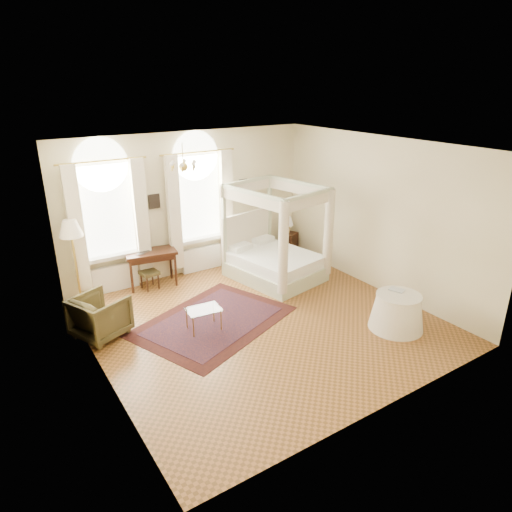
# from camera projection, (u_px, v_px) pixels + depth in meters

# --- Properties ---
(ground) EXTENTS (6.00, 6.00, 0.00)m
(ground) POSITION_uv_depth(u_px,v_px,m) (261.00, 321.00, 8.78)
(ground) COLOR #955A2B
(ground) RESTS_ON ground
(room_walls) EXTENTS (6.00, 6.00, 6.00)m
(room_walls) POSITION_uv_depth(u_px,v_px,m) (262.00, 223.00, 8.06)
(room_walls) COLOR beige
(room_walls) RESTS_ON ground
(window_left) EXTENTS (1.62, 0.27, 3.29)m
(window_left) POSITION_uv_depth(u_px,v_px,m) (109.00, 226.00, 9.51)
(window_left) COLOR white
(window_left) RESTS_ON room_walls
(window_right) EXTENTS (1.62, 0.27, 3.29)m
(window_right) POSITION_uv_depth(u_px,v_px,m) (200.00, 211.00, 10.58)
(window_right) COLOR white
(window_right) RESTS_ON room_walls
(chandelier) EXTENTS (0.51, 0.45, 0.50)m
(chandelier) POSITION_uv_depth(u_px,v_px,m) (183.00, 165.00, 8.20)
(chandelier) COLOR #B1933B
(chandelier) RESTS_ON room_walls
(wall_pictures) EXTENTS (2.54, 0.03, 0.39)m
(wall_pictures) POSITION_uv_depth(u_px,v_px,m) (193.00, 194.00, 10.46)
(wall_pictures) COLOR black
(wall_pictures) RESTS_ON room_walls
(canopy_bed) EXTENTS (1.99, 2.28, 2.19)m
(canopy_bed) POSITION_uv_depth(u_px,v_px,m) (275.00, 258.00, 10.52)
(canopy_bed) COLOR beige
(canopy_bed) RESTS_ON ground
(nightstand) EXTENTS (0.49, 0.47, 0.55)m
(nightstand) POSITION_uv_depth(u_px,v_px,m) (289.00, 243.00, 12.16)
(nightstand) COLOR #32180D
(nightstand) RESTS_ON ground
(nightstand_lamp) EXTENTS (0.30, 0.30, 0.44)m
(nightstand_lamp) POSITION_uv_depth(u_px,v_px,m) (288.00, 222.00, 11.99)
(nightstand_lamp) COLOR #B1933B
(nightstand_lamp) RESTS_ON nightstand
(writing_desk) EXTENTS (1.17, 0.74, 0.82)m
(writing_desk) POSITION_uv_depth(u_px,v_px,m) (151.00, 256.00, 10.06)
(writing_desk) COLOR #32180D
(writing_desk) RESTS_ON ground
(laptop) EXTENTS (0.36, 0.30, 0.02)m
(laptop) POSITION_uv_depth(u_px,v_px,m) (142.00, 252.00, 9.91)
(laptop) COLOR black
(laptop) RESTS_ON writing_desk
(stool) EXTENTS (0.41, 0.41, 0.42)m
(stool) POSITION_uv_depth(u_px,v_px,m) (149.00, 274.00, 10.03)
(stool) COLOR #41361C
(stool) RESTS_ON ground
(armchair) EXTENTS (1.13, 1.11, 0.78)m
(armchair) POSITION_uv_depth(u_px,v_px,m) (100.00, 316.00, 8.17)
(armchair) COLOR #443A1D
(armchair) RESTS_ON ground
(coffee_table) EXTENTS (0.66, 0.49, 0.43)m
(coffee_table) POSITION_uv_depth(u_px,v_px,m) (204.00, 311.00, 8.36)
(coffee_table) COLOR silver
(coffee_table) RESTS_ON ground
(floor_lamp) EXTENTS (0.46, 0.46, 1.80)m
(floor_lamp) POSITION_uv_depth(u_px,v_px,m) (71.00, 233.00, 8.95)
(floor_lamp) COLOR #B1933B
(floor_lamp) RESTS_ON ground
(oriental_rug) EXTENTS (3.40, 2.94, 0.01)m
(oriental_rug) POSITION_uv_depth(u_px,v_px,m) (213.00, 321.00, 8.77)
(oriental_rug) COLOR #3C140E
(oriental_rug) RESTS_ON ground
(side_table) EXTENTS (1.00, 1.00, 0.68)m
(side_table) POSITION_uv_depth(u_px,v_px,m) (397.00, 312.00, 8.44)
(side_table) COLOR white
(side_table) RESTS_ON ground
(book) EXTENTS (0.27, 0.31, 0.02)m
(book) POSITION_uv_depth(u_px,v_px,m) (395.00, 292.00, 8.40)
(book) COLOR black
(book) RESTS_ON side_table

